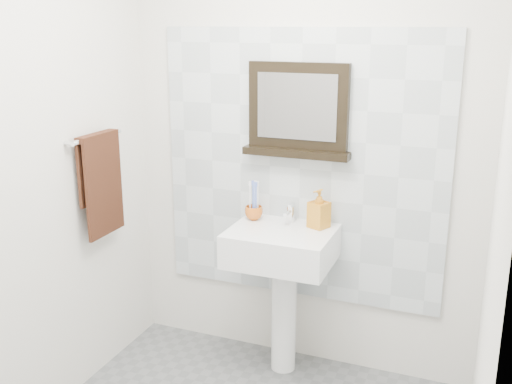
% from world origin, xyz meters
% --- Properties ---
extents(back_wall, '(2.00, 0.01, 2.50)m').
position_xyz_m(back_wall, '(0.00, 1.10, 1.25)').
color(back_wall, silver).
rests_on(back_wall, ground).
extents(left_wall, '(0.01, 2.20, 2.50)m').
position_xyz_m(left_wall, '(-1.00, 0.00, 1.25)').
color(left_wall, silver).
rests_on(left_wall, ground).
extents(right_wall, '(0.01, 2.20, 2.50)m').
position_xyz_m(right_wall, '(1.00, 0.00, 1.25)').
color(right_wall, silver).
rests_on(right_wall, ground).
extents(splashback, '(1.60, 0.02, 1.50)m').
position_xyz_m(splashback, '(0.00, 1.09, 1.15)').
color(splashback, silver).
rests_on(splashback, back_wall).
extents(pedestal_sink, '(0.55, 0.44, 0.96)m').
position_xyz_m(pedestal_sink, '(-0.03, 0.87, 0.68)').
color(pedestal_sink, white).
rests_on(pedestal_sink, ground).
extents(toothbrush_cup, '(0.10, 0.10, 0.08)m').
position_xyz_m(toothbrush_cup, '(-0.23, 0.97, 0.90)').
color(toothbrush_cup, '#C45A17').
rests_on(toothbrush_cup, pedestal_sink).
extents(toothbrushes, '(0.05, 0.04, 0.21)m').
position_xyz_m(toothbrushes, '(-0.23, 0.97, 0.98)').
color(toothbrushes, white).
rests_on(toothbrushes, toothbrush_cup).
extents(soap_dispenser, '(0.13, 0.13, 0.21)m').
position_xyz_m(soap_dispenser, '(0.14, 0.98, 0.97)').
color(soap_dispenser, '#BA5715').
rests_on(soap_dispenser, pedestal_sink).
extents(framed_mirror, '(0.59, 0.11, 0.50)m').
position_xyz_m(framed_mirror, '(-0.01, 1.06, 1.46)').
color(framed_mirror, black).
rests_on(framed_mirror, back_wall).
extents(towel_bar, '(0.07, 0.40, 0.03)m').
position_xyz_m(towel_bar, '(-0.95, 0.57, 1.35)').
color(towel_bar, silver).
rests_on(towel_bar, left_wall).
extents(hand_towel, '(0.06, 0.30, 0.55)m').
position_xyz_m(hand_towel, '(-0.94, 0.57, 1.14)').
color(hand_towel, black).
rests_on(hand_towel, towel_bar).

